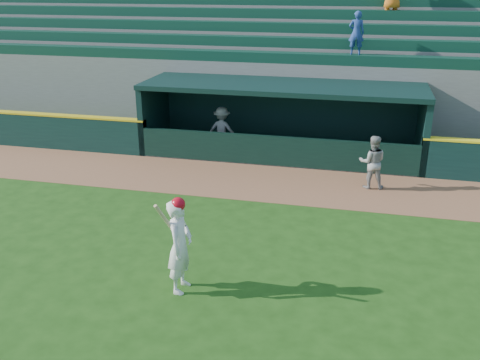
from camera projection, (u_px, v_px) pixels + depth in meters
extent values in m
plane|color=#1E4411|center=(223.00, 261.00, 11.57)|extent=(120.00, 120.00, 0.00)
cube|color=brown|center=(265.00, 182.00, 16.02)|extent=(40.00, 3.00, 0.01)
imported|color=gray|center=(372.00, 162.00, 15.37)|extent=(0.82, 0.66, 1.57)
imported|color=gray|center=(222.00, 130.00, 18.58)|extent=(1.06, 0.64, 1.60)
cube|color=#62625E|center=(281.00, 154.00, 18.57)|extent=(9.00, 2.60, 0.04)
cube|color=black|center=(155.00, 115.00, 19.16)|extent=(0.20, 2.60, 2.30)
cube|color=black|center=(423.00, 131.00, 17.17)|extent=(0.20, 2.60, 2.30)
cube|color=black|center=(287.00, 114.00, 19.35)|extent=(9.40, 0.20, 2.30)
cube|color=black|center=(282.00, 86.00, 17.73)|extent=(9.40, 2.80, 0.16)
cube|color=black|center=(275.00, 151.00, 17.29)|extent=(9.00, 0.16, 1.00)
cube|color=brown|center=(284.00, 141.00, 19.21)|extent=(8.40, 0.45, 0.10)
cube|color=slate|center=(290.00, 102.00, 19.72)|extent=(34.00, 0.85, 2.91)
cube|color=#0F3828|center=(291.00, 58.00, 19.03)|extent=(34.00, 0.60, 0.36)
cube|color=slate|center=(293.00, 92.00, 20.41)|extent=(34.00, 0.85, 3.36)
cube|color=#0F3828|center=(294.00, 42.00, 19.64)|extent=(34.00, 0.60, 0.36)
cube|color=slate|center=(296.00, 82.00, 21.11)|extent=(34.00, 0.85, 3.81)
cube|color=#0F3828|center=(298.00, 28.00, 20.26)|extent=(34.00, 0.60, 0.36)
cube|color=slate|center=(299.00, 73.00, 21.80)|extent=(34.00, 0.85, 4.26)
cube|color=#0F3828|center=(301.00, 14.00, 20.87)|extent=(34.00, 0.60, 0.36)
cube|color=slate|center=(302.00, 64.00, 22.49)|extent=(34.00, 0.85, 4.71)
cube|color=#0F3828|center=(304.00, 1.00, 21.49)|extent=(34.00, 0.60, 0.36)
cube|color=slate|center=(305.00, 56.00, 23.19)|extent=(34.00, 0.85, 5.16)
cube|color=slate|center=(307.00, 48.00, 23.88)|extent=(34.00, 0.85, 5.61)
cube|color=slate|center=(309.00, 47.00, 24.40)|extent=(34.50, 0.30, 5.61)
imported|color=navy|center=(356.00, 33.00, 18.24)|extent=(0.55, 0.38, 1.45)
imported|color=white|center=(180.00, 246.00, 10.22)|extent=(0.47, 0.70, 1.89)
sphere|color=red|center=(178.00, 204.00, 9.91)|extent=(0.27, 0.27, 0.27)
cylinder|color=#DABA8C|center=(165.00, 219.00, 9.83)|extent=(0.26, 0.48, 0.76)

